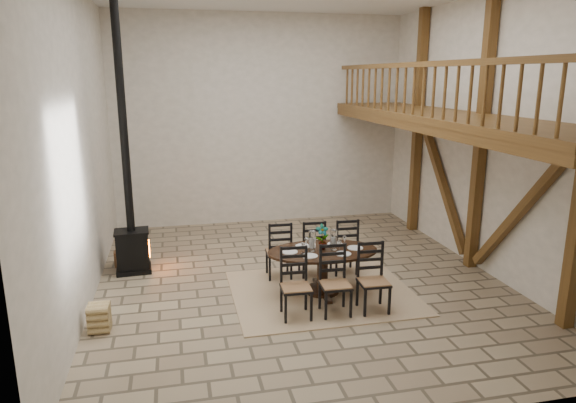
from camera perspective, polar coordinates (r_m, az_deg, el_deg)
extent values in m
plane|color=#9B8767|center=(9.29, 1.33, -8.78)|extent=(8.00, 8.00, 0.00)
cube|color=silver|center=(12.54, -3.07, 8.93)|extent=(7.00, 0.02, 5.00)
cube|color=silver|center=(4.91, 12.79, 0.84)|extent=(7.00, 0.02, 5.00)
cube|color=silver|center=(8.51, -22.23, 5.56)|extent=(0.02, 8.00, 5.00)
cube|color=silver|center=(10.08, 21.26, 6.80)|extent=(0.02, 8.00, 5.00)
cube|color=brown|center=(10.01, 20.68, 6.81)|extent=(0.18, 0.18, 5.00)
cube|color=brown|center=(12.17, 14.25, 8.37)|extent=(0.18, 0.18, 5.00)
cube|color=brown|center=(9.20, 24.30, -1.09)|extent=(0.14, 2.16, 2.54)
cube|color=brown|center=(11.23, 16.76, 2.10)|extent=(0.14, 2.16, 2.54)
cube|color=brown|center=(9.98, 20.83, 8.51)|extent=(0.20, 7.80, 0.20)
cube|color=brown|center=(9.62, 17.42, 8.91)|extent=(1.60, 7.80, 0.12)
cube|color=brown|center=(9.30, 13.60, 8.38)|extent=(0.18, 7.80, 0.22)
cube|color=brown|center=(9.27, 13.96, 14.54)|extent=(0.09, 7.60, 0.09)
cube|color=brown|center=(9.27, 13.80, 11.95)|extent=(0.06, 7.60, 0.86)
cube|color=tan|center=(8.82, 3.80, -10.02)|extent=(3.00, 2.50, 0.02)
ellipsoid|color=black|center=(8.55, 3.88, -5.54)|extent=(1.89, 1.19, 0.04)
cylinder|color=black|center=(8.68, 3.84, -7.91)|extent=(0.18, 0.18, 0.68)
cylinder|color=black|center=(8.80, 3.81, -9.79)|extent=(0.57, 0.57, 0.06)
cube|color=#996F47|center=(7.78, 0.90, -9.55)|extent=(0.46, 0.44, 0.04)
cube|color=black|center=(7.88, 0.89, -11.24)|extent=(0.44, 0.44, 0.47)
cube|color=black|center=(7.85, 0.64, -7.09)|extent=(0.39, 0.06, 0.61)
cube|color=#996F47|center=(7.91, 5.29, -9.20)|extent=(0.46, 0.44, 0.04)
cube|color=black|center=(8.01, 5.25, -10.86)|extent=(0.44, 0.44, 0.47)
cube|color=black|center=(7.98, 4.97, -6.79)|extent=(0.39, 0.06, 0.61)
cube|color=#996F47|center=(8.09, 9.50, -8.81)|extent=(0.46, 0.44, 0.04)
cube|color=black|center=(8.19, 9.43, -10.45)|extent=(0.44, 0.44, 0.47)
cube|color=black|center=(8.15, 9.13, -6.46)|extent=(0.39, 0.06, 0.61)
cube|color=#996F47|center=(9.27, -1.04, -5.61)|extent=(0.46, 0.44, 0.04)
cube|color=black|center=(9.36, -1.03, -7.08)|extent=(0.44, 0.44, 0.47)
cube|color=black|center=(9.00, -0.85, -4.31)|extent=(0.39, 0.06, 0.61)
cube|color=#996F47|center=(9.38, 2.65, -5.39)|extent=(0.46, 0.44, 0.04)
cube|color=black|center=(9.46, 2.64, -6.84)|extent=(0.44, 0.44, 0.47)
cube|color=black|center=(9.11, 2.94, -4.09)|extent=(0.39, 0.06, 0.61)
cube|color=#996F47|center=(9.53, 6.24, -5.15)|extent=(0.46, 0.44, 0.04)
cube|color=black|center=(9.61, 6.20, -6.58)|extent=(0.44, 0.44, 0.47)
cube|color=black|center=(9.26, 6.62, -3.87)|extent=(0.39, 0.06, 0.61)
cube|color=silver|center=(8.54, 3.88, -5.38)|extent=(1.45, 0.77, 0.01)
cube|color=white|center=(8.51, 3.89, -4.84)|extent=(0.93, 0.34, 0.18)
cylinder|color=white|center=(8.45, 2.70, -4.41)|extent=(0.12, 0.12, 0.34)
cylinder|color=white|center=(8.53, 5.10, -4.26)|extent=(0.12, 0.12, 0.34)
cylinder|color=silver|center=(8.48, 2.69, -4.98)|extent=(0.06, 0.06, 0.16)
cylinder|color=silver|center=(8.56, 5.08, -4.83)|extent=(0.06, 0.06, 0.16)
imported|color=#4C723F|center=(8.52, 3.82, -3.95)|extent=(0.23, 0.16, 0.43)
cube|color=black|center=(10.09, -16.72, -7.22)|extent=(0.65, 0.52, 0.10)
cube|color=black|center=(9.96, -16.87, -5.15)|extent=(0.60, 0.47, 0.67)
cube|color=#FF590C|center=(9.96, -15.16, -5.04)|extent=(0.04, 0.27, 0.27)
cube|color=black|center=(9.86, -17.02, -3.20)|extent=(0.64, 0.51, 0.04)
cylinder|color=black|center=(9.48, -17.93, 9.13)|extent=(0.14, 0.14, 4.19)
cylinder|color=brown|center=(10.42, -17.53, -6.02)|extent=(0.45, 0.45, 0.30)
cube|color=tan|center=(10.36, -17.60, -5.06)|extent=(0.24, 0.24, 0.09)
cube|color=tan|center=(7.98, -20.24, -12.03)|extent=(0.31, 0.32, 0.41)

